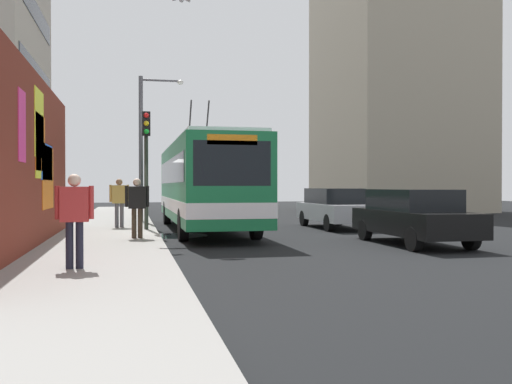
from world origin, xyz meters
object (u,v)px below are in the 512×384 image
object	(u,v)px
city_bus	(204,182)
parked_car_silver	(334,207)
parked_car_black	(413,215)
traffic_light	(146,150)
street_lamp	(146,137)
pedestrian_at_curb	(137,203)
pedestrian_near_wall	(74,212)
pedestrian_midblock	(119,198)

from	to	relation	value
city_bus	parked_car_silver	xyz separation A→B (m)	(0.14, -5.20, -1.00)
city_bus	parked_car_black	xyz separation A→B (m)	(-6.31, -5.20, -1.00)
traffic_light	street_lamp	bearing A→B (deg)	-1.56
city_bus	pedestrian_at_curb	size ratio (longest dim) A/B	6.95
parked_car_black	pedestrian_at_curb	world-z (taller)	pedestrian_at_curb
pedestrian_near_wall	traffic_light	xyz separation A→B (m)	(9.25, -1.55, 1.75)
traffic_light	city_bus	bearing A→B (deg)	-66.84
city_bus	parked_car_black	size ratio (longest dim) A/B	2.60
pedestrian_midblock	traffic_light	bearing A→B (deg)	-142.53
parked_car_black	parked_car_silver	size ratio (longest dim) A/B	1.01
parked_car_silver	pedestrian_near_wall	xyz separation A→B (m)	(-10.31, 8.90, 0.36)
pedestrian_at_curb	traffic_light	world-z (taller)	traffic_light
traffic_light	street_lamp	distance (m)	4.85
pedestrian_midblock	traffic_light	distance (m)	2.32
pedestrian_midblock	traffic_light	world-z (taller)	traffic_light
city_bus	pedestrian_midblock	size ratio (longest dim) A/B	6.77
city_bus	street_lamp	world-z (taller)	street_lamp
city_bus	parked_car_silver	bearing A→B (deg)	-88.48
pedestrian_at_curb	traffic_light	bearing A→B (deg)	-6.21
pedestrian_near_wall	parked_car_silver	bearing A→B (deg)	-40.81
pedestrian_at_curb	parked_car_silver	bearing A→B (deg)	-60.81
pedestrian_at_curb	street_lamp	bearing A→B (deg)	-3.45
pedestrian_near_wall	city_bus	bearing A→B (deg)	-20.00
parked_car_black	street_lamp	size ratio (longest dim) A/B	0.75
parked_car_black	pedestrian_near_wall	world-z (taller)	pedestrian_near_wall
pedestrian_at_curb	pedestrian_midblock	xyz separation A→B (m)	(4.48, 0.60, 0.03)
traffic_light	street_lamp	xyz separation A→B (m)	(4.77, -0.13, 0.85)
parked_car_black	pedestrian_near_wall	size ratio (longest dim) A/B	2.67
city_bus	pedestrian_near_wall	xyz separation A→B (m)	(-10.17, 3.70, -0.64)
traffic_light	street_lamp	size ratio (longest dim) A/B	0.66
pedestrian_midblock	parked_car_silver	bearing A→B (deg)	-91.24
parked_car_black	pedestrian_midblock	world-z (taller)	pedestrian_midblock
pedestrian_near_wall	traffic_light	world-z (taller)	traffic_light
parked_car_black	traffic_light	world-z (taller)	traffic_light
parked_car_silver	pedestrian_midblock	bearing A→B (deg)	88.76
parked_car_silver	city_bus	bearing A→B (deg)	91.52
city_bus	pedestrian_near_wall	world-z (taller)	city_bus
parked_car_silver	traffic_light	bearing A→B (deg)	98.19
parked_car_silver	pedestrian_at_curb	world-z (taller)	pedestrian_at_curb
street_lamp	parked_car_black	bearing A→B (deg)	-144.61
city_bus	parked_car_black	distance (m)	8.24
traffic_light	pedestrian_midblock	bearing A→B (deg)	37.47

